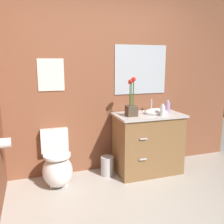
{
  "coord_description": "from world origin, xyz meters",
  "views": [
    {
      "loc": [
        -0.91,
        -1.77,
        1.56
      ],
      "look_at": [
        0.07,
        1.18,
        0.92
      ],
      "focal_mm": 39.32,
      "sensor_mm": 36.0,
      "label": 1
    }
  ],
  "objects_px": {
    "lotion_bottle": "(168,108)",
    "wall_mirror": "(141,70)",
    "vanity_cabinet": "(148,142)",
    "soap_bottle": "(163,111)",
    "flower_vase": "(132,103)",
    "toilet_paper_roll": "(6,143)",
    "wall_poster": "(51,75)",
    "toilet": "(57,166)",
    "trash_bin": "(107,166)"
  },
  "relations": [
    {
      "from": "lotion_bottle",
      "to": "trash_bin",
      "type": "relative_size",
      "value": 0.68
    },
    {
      "from": "vanity_cabinet",
      "to": "lotion_bottle",
      "type": "bearing_deg",
      "value": -12.43
    },
    {
      "from": "vanity_cabinet",
      "to": "flower_vase",
      "type": "xyz_separation_m",
      "value": [
        -0.28,
        -0.04,
        0.59
      ]
    },
    {
      "from": "vanity_cabinet",
      "to": "toilet",
      "type": "bearing_deg",
      "value": 178.82
    },
    {
      "from": "vanity_cabinet",
      "to": "soap_bottle",
      "type": "height_order",
      "value": "vanity_cabinet"
    },
    {
      "from": "toilet",
      "to": "flower_vase",
      "type": "relative_size",
      "value": 1.33
    },
    {
      "from": "toilet",
      "to": "vanity_cabinet",
      "type": "relative_size",
      "value": 0.67
    },
    {
      "from": "wall_poster",
      "to": "soap_bottle",
      "type": "bearing_deg",
      "value": -18.6
    },
    {
      "from": "wall_mirror",
      "to": "lotion_bottle",
      "type": "bearing_deg",
      "value": -53.32
    },
    {
      "from": "toilet",
      "to": "vanity_cabinet",
      "type": "height_order",
      "value": "vanity_cabinet"
    },
    {
      "from": "toilet",
      "to": "lotion_bottle",
      "type": "relative_size",
      "value": 3.7
    },
    {
      "from": "toilet",
      "to": "lotion_bottle",
      "type": "xyz_separation_m",
      "value": [
        1.54,
        -0.08,
        0.69
      ]
    },
    {
      "from": "vanity_cabinet",
      "to": "lotion_bottle",
      "type": "relative_size",
      "value": 5.54
    },
    {
      "from": "vanity_cabinet",
      "to": "toilet_paper_roll",
      "type": "relative_size",
      "value": 9.38
    },
    {
      "from": "flower_vase",
      "to": "lotion_bottle",
      "type": "relative_size",
      "value": 2.79
    },
    {
      "from": "toilet_paper_roll",
      "to": "lotion_bottle",
      "type": "bearing_deg",
      "value": 3.08
    },
    {
      "from": "wall_poster",
      "to": "wall_mirror",
      "type": "relative_size",
      "value": 0.52
    },
    {
      "from": "wall_mirror",
      "to": "toilet_paper_roll",
      "type": "height_order",
      "value": "wall_mirror"
    },
    {
      "from": "trash_bin",
      "to": "toilet_paper_roll",
      "type": "relative_size",
      "value": 2.47
    },
    {
      "from": "flower_vase",
      "to": "wall_poster",
      "type": "bearing_deg",
      "value": 161.27
    },
    {
      "from": "toilet",
      "to": "soap_bottle",
      "type": "relative_size",
      "value": 4.24
    },
    {
      "from": "lotion_bottle",
      "to": "wall_mirror",
      "type": "xyz_separation_m",
      "value": [
        -0.26,
        0.35,
        0.51
      ]
    },
    {
      "from": "vanity_cabinet",
      "to": "wall_poster",
      "type": "bearing_deg",
      "value": 167.05
    },
    {
      "from": "trash_bin",
      "to": "soap_bottle",
      "type": "bearing_deg",
      "value": -18.45
    },
    {
      "from": "toilet",
      "to": "flower_vase",
      "type": "distance_m",
      "value": 1.27
    },
    {
      "from": "toilet",
      "to": "soap_bottle",
      "type": "height_order",
      "value": "soap_bottle"
    },
    {
      "from": "toilet",
      "to": "toilet_paper_roll",
      "type": "relative_size",
      "value": 6.27
    },
    {
      "from": "soap_bottle",
      "to": "flower_vase",
      "type": "bearing_deg",
      "value": 161.73
    },
    {
      "from": "flower_vase",
      "to": "toilet",
      "type": "bearing_deg",
      "value": 175.94
    },
    {
      "from": "vanity_cabinet",
      "to": "wall_mirror",
      "type": "distance_m",
      "value": 1.05
    },
    {
      "from": "toilet",
      "to": "lotion_bottle",
      "type": "distance_m",
      "value": 1.69
    },
    {
      "from": "toilet",
      "to": "toilet_paper_roll",
      "type": "xyz_separation_m",
      "value": [
        -0.56,
        -0.2,
        0.44
      ]
    },
    {
      "from": "soap_bottle",
      "to": "wall_mirror",
      "type": "relative_size",
      "value": 0.2
    },
    {
      "from": "vanity_cabinet",
      "to": "trash_bin",
      "type": "relative_size",
      "value": 3.79
    },
    {
      "from": "trash_bin",
      "to": "wall_poster",
      "type": "bearing_deg",
      "value": 161.24
    },
    {
      "from": "lotion_bottle",
      "to": "wall_poster",
      "type": "height_order",
      "value": "wall_poster"
    },
    {
      "from": "vanity_cabinet",
      "to": "toilet_paper_roll",
      "type": "bearing_deg",
      "value": -174.73
    },
    {
      "from": "lotion_bottle",
      "to": "wall_poster",
      "type": "distance_m",
      "value": 1.64
    },
    {
      "from": "vanity_cabinet",
      "to": "wall_mirror",
      "type": "xyz_separation_m",
      "value": [
        -0.0,
        0.29,
        1.01
      ]
    },
    {
      "from": "flower_vase",
      "to": "soap_bottle",
      "type": "height_order",
      "value": "flower_vase"
    },
    {
      "from": "vanity_cabinet",
      "to": "soap_bottle",
      "type": "distance_m",
      "value": 0.53
    },
    {
      "from": "flower_vase",
      "to": "lotion_bottle",
      "type": "xyz_separation_m",
      "value": [
        0.54,
        -0.01,
        -0.09
      ]
    },
    {
      "from": "vanity_cabinet",
      "to": "wall_mirror",
      "type": "bearing_deg",
      "value": 90.53
    },
    {
      "from": "toilet",
      "to": "trash_bin",
      "type": "xyz_separation_m",
      "value": [
        0.69,
        0.03,
        -0.11
      ]
    },
    {
      "from": "flower_vase",
      "to": "wall_poster",
      "type": "xyz_separation_m",
      "value": [
        -1.0,
        0.34,
        0.37
      ]
    },
    {
      "from": "trash_bin",
      "to": "wall_mirror",
      "type": "height_order",
      "value": "wall_mirror"
    },
    {
      "from": "wall_mirror",
      "to": "vanity_cabinet",
      "type": "bearing_deg",
      "value": -89.47
    },
    {
      "from": "soap_bottle",
      "to": "wall_poster",
      "type": "xyz_separation_m",
      "value": [
        -1.39,
        0.47,
        0.47
      ]
    },
    {
      "from": "soap_bottle",
      "to": "wall_mirror",
      "type": "height_order",
      "value": "wall_mirror"
    },
    {
      "from": "toilet",
      "to": "soap_bottle",
      "type": "xyz_separation_m",
      "value": [
        1.39,
        -0.2,
        0.68
      ]
    }
  ]
}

